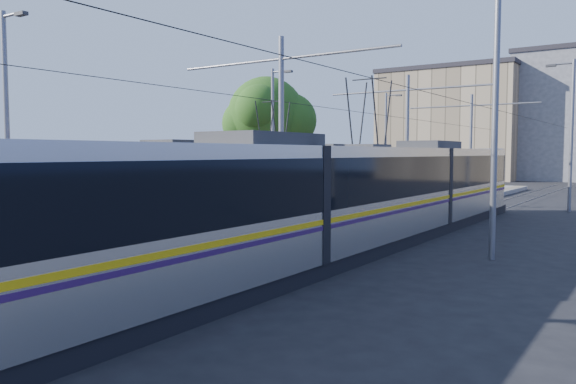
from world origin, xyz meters
The scene contains 12 objects.
ground centered at (0.00, 0.00, 0.00)m, with size 160.00×160.00×0.00m, color black.
platform centered at (0.00, 17.00, 0.15)m, with size 4.00×50.00×0.30m, color gray.
tactile_strip_left centered at (-1.45, 17.00, 0.30)m, with size 0.70×50.00×0.01m, color gray.
tactile_strip_right centered at (1.45, 17.00, 0.30)m, with size 0.70×50.00×0.01m, color gray.
rails centered at (0.00, 17.00, 0.02)m, with size 8.71×70.00×0.03m.
tram_left centered at (-3.60, 12.53, 1.71)m, with size 2.43×28.80×5.50m.
tram_right centered at (3.60, 7.77, 1.86)m, with size 2.43×28.76×5.50m.
catenary centered at (0.00, 14.15, 4.52)m, with size 9.20×70.00×7.00m.
street_lamps centered at (0.00, 21.00, 4.18)m, with size 15.18×38.22×8.00m.
shelter centered at (1.04, 12.69, 1.43)m, with size 0.73×1.05×2.16m.
tree centered at (-9.83, 21.23, 5.47)m, with size 5.57×5.15×8.09m.
building_left centered at (-10.00, 60.00, 6.62)m, with size 16.32×12.24×13.22m.
Camera 1 is at (11.61, -8.86, 3.12)m, focal length 35.00 mm.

